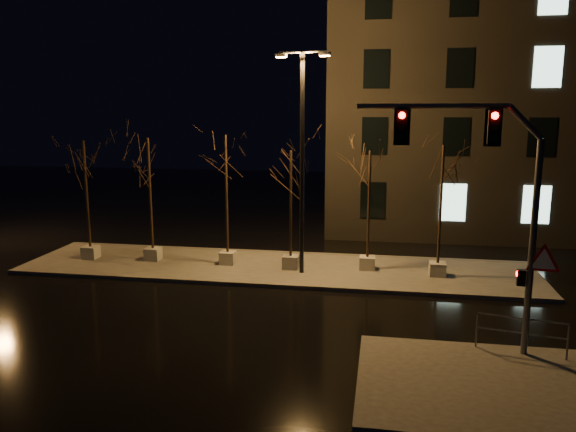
# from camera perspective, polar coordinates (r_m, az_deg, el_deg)

# --- Properties ---
(ground) EXTENTS (90.00, 90.00, 0.00)m
(ground) POSITION_cam_1_polar(r_m,az_deg,el_deg) (18.90, -4.81, -10.46)
(ground) COLOR black
(ground) RESTS_ON ground
(median) EXTENTS (22.00, 5.00, 0.15)m
(median) POSITION_cam_1_polar(r_m,az_deg,el_deg) (24.43, -1.29, -5.28)
(median) COLOR #4A4842
(median) RESTS_ON ground
(sidewalk_corner) EXTENTS (7.00, 5.00, 0.15)m
(sidewalk_corner) POSITION_cam_1_polar(r_m,az_deg,el_deg) (15.43, 20.71, -15.96)
(sidewalk_corner) COLOR #4A4842
(sidewalk_corner) RESTS_ON ground
(building) EXTENTS (25.00, 12.00, 15.00)m
(building) POSITION_cam_1_polar(r_m,az_deg,el_deg) (36.31, 25.36, 10.83)
(building) COLOR black
(building) RESTS_ON ground
(tree_0) EXTENTS (1.80, 1.80, 5.47)m
(tree_0) POSITION_cam_1_polar(r_m,az_deg,el_deg) (26.53, -19.93, 4.66)
(tree_0) COLOR #A3A398
(tree_0) RESTS_ON median
(tree_1) EXTENTS (1.80, 1.80, 5.62)m
(tree_1) POSITION_cam_1_polar(r_m,az_deg,el_deg) (25.38, -13.95, 5.00)
(tree_1) COLOR #A3A398
(tree_1) RESTS_ON median
(tree_2) EXTENTS (1.80, 1.80, 5.78)m
(tree_2) POSITION_cam_1_polar(r_m,az_deg,el_deg) (24.09, -6.33, 5.24)
(tree_2) COLOR #A3A398
(tree_2) RESTS_ON median
(tree_3) EXTENTS (1.80, 1.80, 5.16)m
(tree_3) POSITION_cam_1_polar(r_m,az_deg,el_deg) (23.32, 0.28, 3.96)
(tree_3) COLOR #A3A398
(tree_3) RESTS_ON median
(tree_4) EXTENTS (1.80, 1.80, 5.16)m
(tree_4) POSITION_cam_1_polar(r_m,az_deg,el_deg) (23.42, 8.28, 3.88)
(tree_4) COLOR #A3A398
(tree_4) RESTS_ON median
(tree_5) EXTENTS (1.80, 1.80, 5.46)m
(tree_5) POSITION_cam_1_polar(r_m,az_deg,el_deg) (23.03, 15.40, 4.05)
(tree_5) COLOR #A3A398
(tree_5) RESTS_ON median
(traffic_signal_mast) EXTENTS (5.59, 0.56, 6.84)m
(traffic_signal_mast) POSITION_cam_1_polar(r_m,az_deg,el_deg) (16.04, 20.05, 2.27)
(traffic_signal_mast) COLOR #585A60
(traffic_signal_mast) RESTS_ON sidewalk_corner
(streetlight_main) EXTENTS (2.23, 0.61, 8.91)m
(streetlight_main) POSITION_cam_1_polar(r_m,az_deg,el_deg) (22.59, 1.44, 6.86)
(streetlight_main) COLOR black
(streetlight_main) RESTS_ON median
(guard_rail_a) EXTENTS (2.34, 0.55, 1.03)m
(guard_rail_a) POSITION_cam_1_polar(r_m,az_deg,el_deg) (17.11, 22.64, -10.66)
(guard_rail_a) COLOR #585A60
(guard_rail_a) RESTS_ON sidewalk_corner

